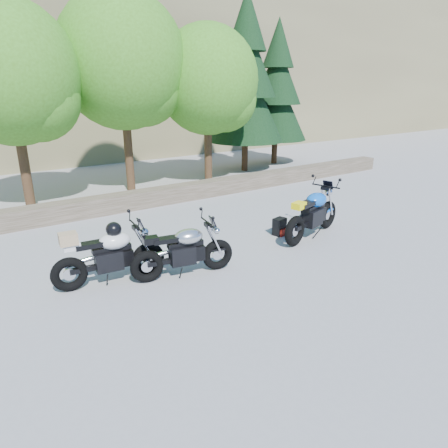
% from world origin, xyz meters
% --- Properties ---
extents(ground, '(90.00, 90.00, 0.00)m').
position_xyz_m(ground, '(0.00, 0.00, 0.00)').
color(ground, gray).
rests_on(ground, ground).
extents(stone_wall, '(22.00, 0.55, 0.50)m').
position_xyz_m(stone_wall, '(0.00, 5.50, 0.25)').
color(stone_wall, '#484030').
rests_on(stone_wall, ground).
extents(hillside, '(80.00, 30.00, 15.00)m').
position_xyz_m(hillside, '(3.00, 28.00, 7.50)').
color(hillside, brown).
rests_on(hillside, ground).
extents(tree_decid_left, '(3.67, 3.67, 5.62)m').
position_xyz_m(tree_decid_left, '(-2.39, 7.14, 3.63)').
color(tree_decid_left, '#382314').
rests_on(tree_decid_left, ground).
extents(tree_decid_mid, '(4.08, 4.08, 6.24)m').
position_xyz_m(tree_decid_mid, '(0.91, 7.54, 4.04)').
color(tree_decid_mid, '#382314').
rests_on(tree_decid_mid, ground).
extents(tree_decid_right, '(3.54, 3.54, 5.41)m').
position_xyz_m(tree_decid_right, '(3.71, 6.94, 3.50)').
color(tree_decid_right, '#382314').
rests_on(tree_decid_right, ground).
extents(conifer_near, '(3.17, 3.17, 7.06)m').
position_xyz_m(conifer_near, '(6.20, 8.20, 3.68)').
color(conifer_near, '#382314').
rests_on(conifer_near, ground).
extents(conifer_far, '(2.82, 2.82, 6.27)m').
position_xyz_m(conifer_far, '(8.40, 8.80, 3.27)').
color(conifer_far, '#382314').
rests_on(conifer_far, ground).
extents(silver_bike, '(2.01, 0.68, 1.02)m').
position_xyz_m(silver_bike, '(-0.90, 0.74, 0.49)').
color(silver_bike, black).
rests_on(silver_bike, ground).
extents(white_bike, '(2.07, 0.66, 1.15)m').
position_xyz_m(white_bike, '(-2.15, 1.25, 0.56)').
color(white_bike, black).
rests_on(white_bike, ground).
extents(blue_bike, '(2.26, 0.90, 1.15)m').
position_xyz_m(blue_bike, '(2.68, 0.87, 0.56)').
color(blue_bike, black).
rests_on(blue_bike, ground).
extents(backpack, '(0.35, 0.32, 0.42)m').
position_xyz_m(backpack, '(2.09, 1.37, 0.20)').
color(backpack, black).
rests_on(backpack, ground).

